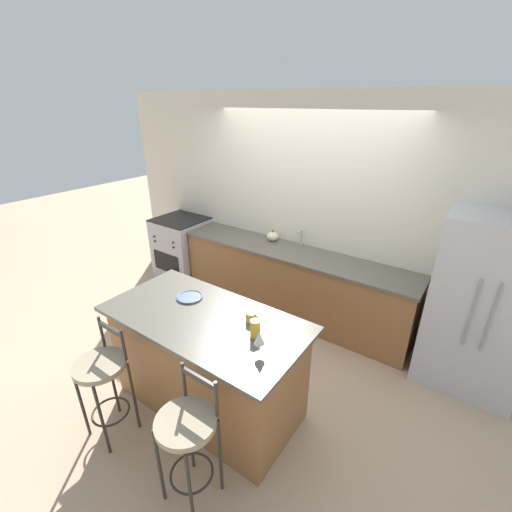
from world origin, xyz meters
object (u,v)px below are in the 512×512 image
at_px(refrigerator, 482,306).
at_px(pumpkin_decoration, 273,236).
at_px(coffee_mug, 251,317).
at_px(oven_range, 183,248).
at_px(bar_stool_near, 103,376).
at_px(wine_glass, 260,338).
at_px(dinner_plate, 190,297).
at_px(tumbler_cup, 255,329).
at_px(bar_stool_far, 188,435).

xyz_separation_m(refrigerator, pumpkin_decoration, (-2.40, 0.19, 0.09)).
height_order(refrigerator, coffee_mug, refrigerator).
distance_m(oven_range, bar_stool_near, 2.87).
relative_size(refrigerator, wine_glass, 9.08).
height_order(dinner_plate, tumbler_cup, tumbler_cup).
distance_m(wine_glass, coffee_mug, 0.40).
height_order(oven_range, wine_glass, wine_glass).
bearing_deg(coffee_mug, pumpkin_decoration, 117.53).
relative_size(refrigerator, tumbler_cup, 12.23).
xyz_separation_m(bar_stool_far, coffee_mug, (-0.10, 0.85, 0.40)).
distance_m(coffee_mug, pumpkin_decoration, 1.93).
bearing_deg(bar_stool_near, tumbler_cup, 37.22).
bearing_deg(refrigerator, oven_range, -179.79).
distance_m(refrigerator, bar_stool_far, 2.77).
xyz_separation_m(bar_stool_far, dinner_plate, (-0.76, 0.82, 0.37)).
relative_size(dinner_plate, tumbler_cup, 1.67).
distance_m(bar_stool_near, bar_stool_far, 0.92).
xyz_separation_m(wine_glass, tumbler_cup, (-0.14, 0.14, -0.06)).
relative_size(bar_stool_far, tumbler_cup, 7.29).
bearing_deg(wine_glass, tumbler_cup, 133.96).
relative_size(oven_range, tumbler_cup, 6.79).
xyz_separation_m(refrigerator, oven_range, (-3.93, -0.01, -0.38)).
relative_size(refrigerator, bar_stool_near, 1.68).
bearing_deg(dinner_plate, pumpkin_decoration, 97.40).
xyz_separation_m(oven_range, coffee_mug, (2.42, -1.51, 0.52)).
height_order(refrigerator, wine_glass, refrigerator).
distance_m(refrigerator, tumbler_cup, 2.16).
xyz_separation_m(bar_stool_near, pumpkin_decoration, (-0.07, 2.58, 0.35)).
distance_m(oven_range, dinner_plate, 2.39).
xyz_separation_m(oven_range, wine_glass, (2.70, -1.79, 0.61)).
relative_size(refrigerator, oven_range, 1.80).
bearing_deg(oven_range, dinner_plate, -41.24).
bearing_deg(pumpkin_decoration, dinner_plate, -82.60).
relative_size(oven_range, pumpkin_decoration, 6.27).
height_order(bar_stool_far, pumpkin_decoration, pumpkin_decoration).
xyz_separation_m(bar_stool_near, bar_stool_far, (0.92, 0.02, 0.00)).
bearing_deg(bar_stool_near, oven_range, 123.99).
xyz_separation_m(dinner_plate, wine_glass, (0.94, -0.25, 0.13)).
bearing_deg(wine_glass, refrigerator, 55.56).
height_order(wine_glass, tumbler_cup, wine_glass).
relative_size(dinner_plate, wine_glass, 1.24).
distance_m(oven_range, bar_stool_far, 3.45).
bearing_deg(refrigerator, coffee_mug, -134.77).
distance_m(bar_stool_near, pumpkin_decoration, 2.60).
distance_m(dinner_plate, tumbler_cup, 0.81).
distance_m(refrigerator, wine_glass, 2.20).
relative_size(wine_glass, tumbler_cup, 1.35).
bearing_deg(pumpkin_decoration, tumbler_cup, -60.99).
height_order(refrigerator, dinner_plate, refrigerator).
xyz_separation_m(refrigerator, coffee_mug, (-1.51, -1.52, 0.14)).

